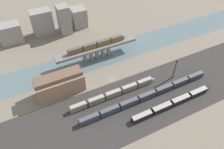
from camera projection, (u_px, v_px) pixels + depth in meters
ground_plane at (112, 79)px, 141.71m from camera, size 400.00×400.00×0.00m
railbed_yard at (131, 105)px, 126.21m from camera, size 280.00×42.00×0.01m
river_water at (97, 58)px, 157.35m from camera, size 320.00×22.65×0.01m
bridge at (97, 49)px, 152.19m from camera, size 59.11×7.71×9.86m
train_on_bridge at (98, 44)px, 149.66m from camera, size 44.47×2.84×3.73m
train_yard_near at (174, 103)px, 125.41m from camera, size 56.30×3.17×3.41m
train_yard_mid at (149, 95)px, 129.12m from camera, size 89.21×2.82×4.06m
train_yard_far at (115, 93)px, 130.19m from camera, size 57.44×2.72×4.05m
warehouse_building at (60, 84)px, 129.37m from camera, size 28.50×11.06×13.78m
signal_tower at (175, 69)px, 137.92m from camera, size 1.00×0.98×14.40m
city_block_far_left at (11, 34)px, 166.24m from camera, size 16.38×11.11×15.40m
city_block_left at (42, 22)px, 173.15m from camera, size 16.12×10.34×20.42m
city_block_center at (64, 20)px, 173.04m from camera, size 8.99×9.92×23.47m
city_block_right at (79, 17)px, 183.28m from camera, size 11.84×12.28×16.19m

